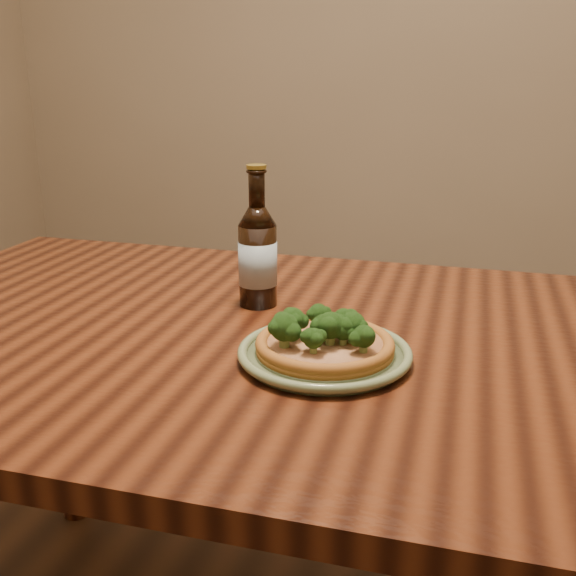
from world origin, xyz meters
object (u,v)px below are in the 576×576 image
(plate, at_px, (325,353))
(beer_bottle, at_px, (258,255))
(pizza, at_px, (324,341))
(table, at_px, (306,388))

(plate, relative_size, beer_bottle, 1.02)
(plate, relative_size, pizza, 1.26)
(table, xyz_separation_m, beer_bottle, (-0.12, 0.11, 0.18))
(table, bearing_deg, plate, -61.18)
(pizza, bearing_deg, table, 118.38)
(table, bearing_deg, pizza, -61.62)
(table, distance_m, plate, 0.14)
(table, height_order, plate, plate)
(beer_bottle, bearing_deg, table, -42.84)
(table, xyz_separation_m, pizza, (0.05, -0.09, 0.12))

